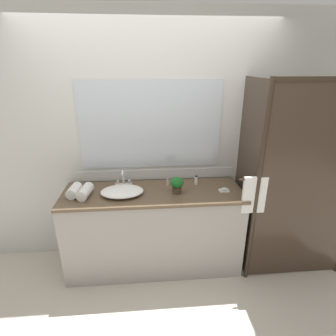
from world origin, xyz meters
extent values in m
plane|color=beige|center=(0.00, 0.00, 0.00)|extent=(8.00, 8.00, 0.00)
cube|color=silver|center=(0.00, 0.34, 1.30)|extent=(4.40, 0.05, 2.60)
cube|color=silver|center=(0.00, 0.32, 0.96)|extent=(1.80, 0.01, 0.11)
cube|color=silver|center=(0.00, 0.31, 1.50)|extent=(1.46, 0.01, 0.90)
cube|color=#9E9993|center=(0.00, 0.01, 0.43)|extent=(1.80, 0.56, 0.87)
cube|color=brown|center=(0.00, 0.00, 0.89)|extent=(1.80, 0.58, 0.03)
cylinder|color=#2D2319|center=(0.95, -0.27, 1.00)|extent=(0.04, 0.04, 2.00)
cube|color=#2D2319|center=(1.45, -0.27, 1.98)|extent=(1.00, 0.04, 0.04)
cube|color=#382B21|center=(1.45, -0.27, 1.00)|extent=(0.96, 0.01, 1.96)
cube|color=#382B21|center=(0.95, 0.02, 1.00)|extent=(0.01, 0.57, 1.96)
cylinder|color=#2D2319|center=(0.93, -0.26, 1.12)|extent=(0.32, 0.02, 0.02)
cube|color=white|center=(0.93, -0.26, 0.96)|extent=(0.22, 0.04, 0.36)
ellipsoid|color=white|center=(-0.30, -0.03, 0.93)|extent=(0.42, 0.30, 0.07)
cube|color=silver|center=(-0.30, 0.18, 0.91)|extent=(0.17, 0.04, 0.02)
cylinder|color=silver|center=(-0.30, 0.18, 0.99)|extent=(0.02, 0.02, 0.15)
cylinder|color=silver|center=(-0.30, 0.13, 1.07)|extent=(0.02, 0.10, 0.02)
cylinder|color=silver|center=(-0.36, 0.18, 0.94)|extent=(0.02, 0.02, 0.04)
cylinder|color=silver|center=(-0.24, 0.18, 0.94)|extent=(0.02, 0.02, 0.04)
cylinder|color=#473828|center=(0.23, -0.04, 0.93)|extent=(0.09, 0.09, 0.06)
ellipsoid|color=#195D1F|center=(0.23, -0.04, 1.01)|extent=(0.13, 0.13, 0.11)
cube|color=silver|center=(0.71, -0.05, 0.91)|extent=(0.10, 0.07, 0.01)
ellipsoid|color=silver|center=(0.71, -0.05, 0.92)|extent=(0.07, 0.04, 0.02)
cylinder|color=white|center=(0.46, 0.14, 0.94)|extent=(0.03, 0.03, 0.09)
cylinder|color=black|center=(0.46, 0.14, 0.99)|extent=(0.03, 0.03, 0.01)
cylinder|color=silver|center=(0.16, 0.13, 0.93)|extent=(0.03, 0.03, 0.07)
cylinder|color=#B7B2A8|center=(0.16, 0.13, 0.97)|extent=(0.02, 0.02, 0.01)
cylinder|color=white|center=(-0.76, -0.01, 0.95)|extent=(0.12, 0.20, 0.10)
cylinder|color=white|center=(-0.65, -0.05, 0.95)|extent=(0.13, 0.24, 0.10)
camera|label=1|loc=(-0.05, -2.37, 2.08)|focal=28.17mm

